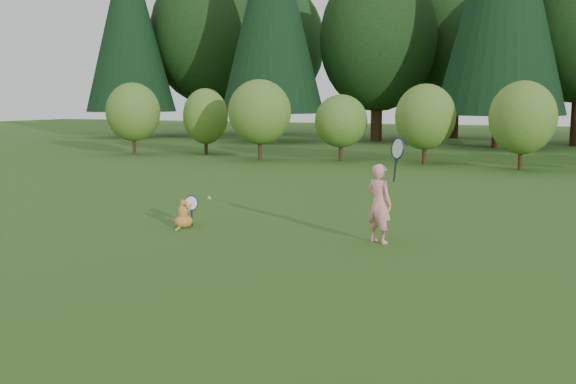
% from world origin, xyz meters
% --- Properties ---
extents(ground, '(100.00, 100.00, 0.00)m').
position_xyz_m(ground, '(0.00, 0.00, 0.00)').
color(ground, '#225016').
rests_on(ground, ground).
extents(shrub_row, '(28.00, 3.00, 2.80)m').
position_xyz_m(shrub_row, '(0.00, 13.00, 1.40)').
color(shrub_row, '#4D7123').
rests_on(shrub_row, ground).
extents(child, '(0.71, 0.50, 1.82)m').
position_xyz_m(child, '(1.71, 0.82, 0.64)').
color(child, pink).
rests_on(child, ground).
extents(cat, '(0.38, 0.73, 0.66)m').
position_xyz_m(cat, '(-1.69, 0.66, 0.25)').
color(cat, '#BB5D24').
rests_on(cat, ground).
extents(tennis_ball, '(0.06, 0.06, 0.06)m').
position_xyz_m(tennis_ball, '(-0.86, 0.13, 0.63)').
color(tennis_ball, '#A0C316').
rests_on(tennis_ball, ground).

